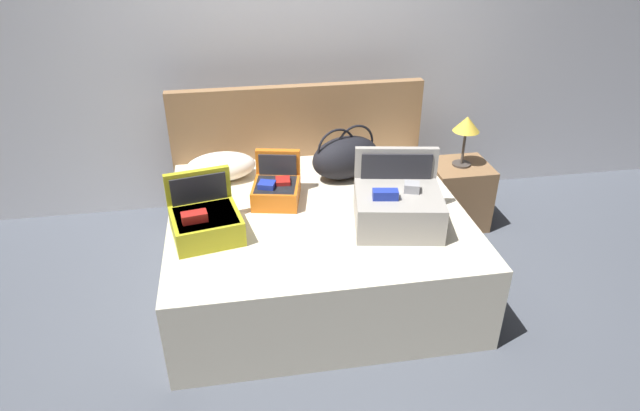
% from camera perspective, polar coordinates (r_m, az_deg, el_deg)
% --- Properties ---
extents(ground_plane, '(12.00, 12.00, 0.00)m').
position_cam_1_polar(ground_plane, '(3.47, 0.78, -11.70)').
color(ground_plane, '#4C515B').
extents(back_wall, '(8.00, 0.10, 2.60)m').
position_cam_1_polar(back_wall, '(4.35, -3.14, 16.45)').
color(back_wall, silver).
rests_on(back_wall, ground).
extents(bed, '(1.84, 1.63, 0.55)m').
position_cam_1_polar(bed, '(3.61, -0.32, -4.25)').
color(bed, beige).
rests_on(bed, ground).
extents(headboard, '(1.87, 0.08, 1.09)m').
position_cam_1_polar(headboard, '(4.22, -2.22, 5.24)').
color(headboard, olive).
rests_on(headboard, ground).
extents(hard_case_large, '(0.57, 0.54, 0.41)m').
position_cam_1_polar(hard_case_large, '(3.28, 8.06, 0.03)').
color(hard_case_large, gray).
rests_on(hard_case_large, bed).
extents(hard_case_medium, '(0.45, 0.45, 0.34)m').
position_cam_1_polar(hard_case_medium, '(3.23, -11.81, -1.51)').
color(hard_case_medium, gold).
rests_on(hard_case_medium, bed).
extents(hard_case_small, '(0.35, 0.39, 0.29)m').
position_cam_1_polar(hard_case_small, '(3.55, -4.54, 1.86)').
color(hard_case_small, '#D16619').
rests_on(hard_case_small, bed).
extents(duffel_bag, '(0.56, 0.43, 0.37)m').
position_cam_1_polar(duffel_bag, '(3.81, 2.67, 5.05)').
color(duffel_bag, black).
rests_on(duffel_bag, bed).
extents(pillow_near_headboard, '(0.50, 0.32, 0.19)m').
position_cam_1_polar(pillow_near_headboard, '(3.86, -10.23, 3.99)').
color(pillow_near_headboard, white).
rests_on(pillow_near_headboard, bed).
extents(nightstand, '(0.44, 0.40, 0.50)m').
position_cam_1_polar(nightstand, '(4.41, 14.02, 1.14)').
color(nightstand, olive).
rests_on(nightstand, ground).
extents(table_lamp, '(0.19, 0.19, 0.39)m').
position_cam_1_polar(table_lamp, '(4.18, 14.94, 7.88)').
color(table_lamp, '#3F3833').
rests_on(table_lamp, nightstand).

